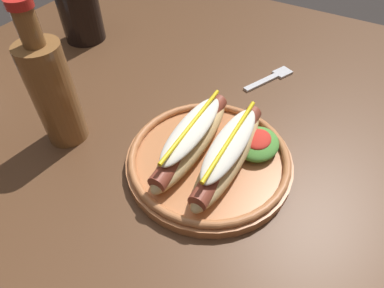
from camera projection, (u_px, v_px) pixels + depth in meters
The scene contains 6 objects.
ground_plane at pixel (155, 276), 1.12m from camera, with size 8.00×8.00×0.00m, color #2D2826.
dining_table at pixel (129, 151), 0.66m from camera, with size 1.19×0.94×0.74m.
hot_dog_plate at pixel (211, 153), 0.49m from camera, with size 0.25×0.25×0.08m.
fork at pixel (272, 78), 0.66m from camera, with size 0.12×0.07×0.00m.
soda_cup at pixel (79, 10), 0.72m from camera, with size 0.09×0.09×0.14m, color black.
glass_bottle at pixel (53, 91), 0.48m from camera, with size 0.06×0.06×0.23m.
Camera 1 is at (-0.32, -0.33, 1.13)m, focal length 30.48 mm.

